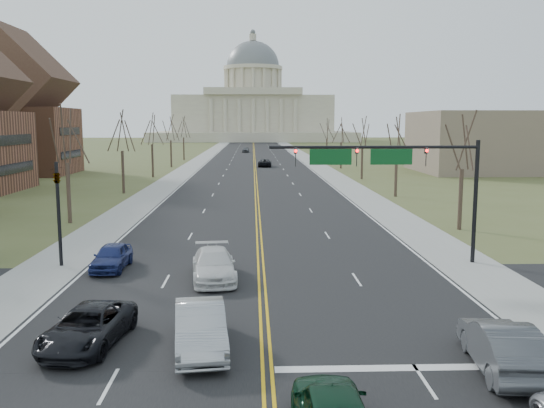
{
  "coord_description": "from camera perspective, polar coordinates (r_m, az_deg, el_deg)",
  "views": [
    {
      "loc": [
        -0.46,
        -19.21,
        8.19
      ],
      "look_at": [
        0.79,
        17.36,
        3.0
      ],
      "focal_mm": 38.0,
      "sensor_mm": 36.0,
      "label": 1
    }
  ],
  "objects": [
    {
      "name": "ground",
      "position": [
        20.89,
        -0.55,
        -15.02
      ],
      "size": [
        600.0,
        600.0,
        0.0
      ],
      "primitive_type": "plane",
      "color": "#4F562B",
      "rests_on": "ground"
    },
    {
      "name": "road",
      "position": [
        129.47,
        -1.76,
        4.45
      ],
      "size": [
        20.0,
        380.0,
        0.01
      ],
      "primitive_type": "cube",
      "color": "black",
      "rests_on": "ground"
    },
    {
      "name": "cross_road",
      "position": [
        26.51,
        -0.88,
        -9.91
      ],
      "size": [
        120.0,
        14.0,
        0.01
      ],
      "primitive_type": "cube",
      "color": "black",
      "rests_on": "ground"
    },
    {
      "name": "sidewalk_left",
      "position": [
        129.98,
        -7.07,
        4.41
      ],
      "size": [
        4.0,
        380.0,
        0.03
      ],
      "primitive_type": "cube",
      "color": "gray",
      "rests_on": "ground"
    },
    {
      "name": "sidewalk_right",
      "position": [
        130.06,
        3.55,
        4.46
      ],
      "size": [
        4.0,
        380.0,
        0.03
      ],
      "primitive_type": "cube",
      "color": "gray",
      "rests_on": "ground"
    },
    {
      "name": "center_line",
      "position": [
        129.47,
        -1.76,
        4.45
      ],
      "size": [
        0.42,
        380.0,
        0.01
      ],
      "primitive_type": "cube",
      "color": "gold",
      "rests_on": "road"
    },
    {
      "name": "edge_line_left",
      "position": [
        129.8,
        -6.1,
        4.42
      ],
      "size": [
        0.15,
        380.0,
        0.01
      ],
      "primitive_type": "cube",
      "color": "silver",
      "rests_on": "road"
    },
    {
      "name": "edge_line_right",
      "position": [
        129.87,
        2.59,
        4.46
      ],
      "size": [
        0.15,
        380.0,
        0.01
      ],
      "primitive_type": "cube",
      "color": "silver",
      "rests_on": "road"
    },
    {
      "name": "stop_bar",
      "position": [
        20.69,
        14.03,
        -15.45
      ],
      "size": [
        9.5,
        0.5,
        0.01
      ],
      "primitive_type": "cube",
      "color": "silver",
      "rests_on": "road"
    },
    {
      "name": "capitol",
      "position": [
        269.19,
        -1.88,
        9.35
      ],
      "size": [
        90.0,
        60.0,
        50.0
      ],
      "color": "beige",
      "rests_on": "ground"
    },
    {
      "name": "signal_mast",
      "position": [
        33.74,
        11.63,
        3.78
      ],
      "size": [
        12.12,
        0.44,
        7.2
      ],
      "color": "black",
      "rests_on": "ground"
    },
    {
      "name": "signal_left",
      "position": [
        34.81,
        -20.43,
        0.18
      ],
      "size": [
        0.32,
        0.36,
        6.0
      ],
      "color": "black",
      "rests_on": "ground"
    },
    {
      "name": "tree_r_0",
      "position": [
        46.09,
        18.4,
        5.63
      ],
      "size": [
        3.74,
        3.74,
        8.5
      ],
      "color": "#32241D",
      "rests_on": "ground"
    },
    {
      "name": "tree_l_0",
      "position": [
        49.56,
        -19.74,
        6.16
      ],
      "size": [
        3.96,
        3.96,
        9.0
      ],
      "color": "#32241D",
      "rests_on": "ground"
    },
    {
      "name": "tree_r_1",
      "position": [
        65.21,
        12.29,
        6.45
      ],
      "size": [
        3.74,
        3.74,
        8.5
      ],
      "color": "#32241D",
      "rests_on": "ground"
    },
    {
      "name": "tree_l_1",
      "position": [
        68.88,
        -14.67,
        6.78
      ],
      "size": [
        3.96,
        3.96,
        9.0
      ],
      "color": "#32241D",
      "rests_on": "ground"
    },
    {
      "name": "tree_r_2",
      "position": [
        84.74,
        8.96,
        6.87
      ],
      "size": [
        3.74,
        3.74,
        8.5
      ],
      "color": "#32241D",
      "rests_on": "ground"
    },
    {
      "name": "tree_l_2",
      "position": [
        88.5,
        -11.83,
        7.1
      ],
      "size": [
        3.96,
        3.96,
        9.0
      ],
      "color": "#32241D",
      "rests_on": "ground"
    },
    {
      "name": "tree_r_3",
      "position": [
        104.45,
        6.89,
        7.12
      ],
      "size": [
        3.74,
        3.74,
        8.5
      ],
      "color": "#32241D",
      "rests_on": "ground"
    },
    {
      "name": "tree_l_3",
      "position": [
        108.26,
        -10.02,
        7.29
      ],
      "size": [
        3.96,
        3.96,
        9.0
      ],
      "color": "#32241D",
      "rests_on": "ground"
    },
    {
      "name": "tree_r_4",
      "position": [
        124.25,
        5.47,
        7.28
      ],
      "size": [
        3.74,
        3.74,
        8.5
      ],
      "color": "#32241D",
      "rests_on": "ground"
    },
    {
      "name": "tree_l_4",
      "position": [
        128.1,
        -8.77,
        7.42
      ],
      "size": [
        3.96,
        3.96,
        9.0
      ],
      "color": "#32241D",
      "rests_on": "ground"
    },
    {
      "name": "bldg_left_far",
      "position": [
        100.49,
        -24.15,
        8.15
      ],
      "size": [
        17.1,
        14.28,
        23.25
      ],
      "color": "brown",
      "rests_on": "ground"
    },
    {
      "name": "bldg_right_mass",
      "position": [
        103.5,
        21.17,
        5.77
      ],
      "size": [
        25.0,
        20.0,
        10.0
      ],
      "primitive_type": "cube",
      "color": "#7D6B59",
      "rests_on": "ground"
    },
    {
      "name": "car_nb_outer_lead",
      "position": [
        21.08,
        21.88,
        -12.91
      ],
      "size": [
        2.29,
        5.25,
        1.68
      ],
      "primitive_type": "imported",
      "rotation": [
        0.0,
        0.0,
        3.04
      ],
      "color": "#46494D",
      "rests_on": "road"
    },
    {
      "name": "car_sb_inner_lead",
      "position": [
        21.4,
        -7.11,
        -12.06
      ],
      "size": [
        2.38,
        5.26,
        1.68
      ],
      "primitive_type": "imported",
      "rotation": [
        0.0,
        0.0,
        0.12
      ],
      "color": "#9A9DA1",
      "rests_on": "road"
    },
    {
      "name": "car_sb_outer_lead",
      "position": [
        22.73,
        -17.78,
        -11.52
      ],
      "size": [
        2.99,
        5.35,
        1.41
      ],
      "primitive_type": "imported",
      "rotation": [
        0.0,
        0.0,
        -0.13
      ],
      "color": "black",
      "rests_on": "road"
    },
    {
      "name": "car_sb_inner_second",
      "position": [
        30.47,
        -5.79,
        -6.01
      ],
      "size": [
        2.76,
        5.61,
        1.57
      ],
      "primitive_type": "imported",
      "rotation": [
        0.0,
        0.0,
        0.11
      ],
      "color": "silver",
      "rests_on": "road"
    },
    {
      "name": "car_sb_outer_second",
      "position": [
        33.62,
        -15.6,
        -5.04
      ],
      "size": [
        1.81,
        4.28,
        1.44
      ],
      "primitive_type": "imported",
      "rotation": [
        0.0,
        0.0,
        -0.02
      ],
      "color": "navy",
      "rests_on": "road"
    },
    {
      "name": "car_far_nb",
      "position": [
        107.73,
        -0.72,
        4.12
      ],
      "size": [
        2.65,
        5.38,
        1.47
      ],
      "primitive_type": "imported",
      "rotation": [
        0.0,
        0.0,
        3.1
      ],
      "color": "black",
      "rests_on": "road"
    },
    {
      "name": "car_far_sb",
      "position": [
        159.34,
        -2.62,
        5.39
      ],
      "size": [
        2.04,
        4.47,
        1.49
      ],
      "primitive_type": "imported",
      "rotation": [
        0.0,
        0.0,
        -0.07
      ],
      "color": "#52555A",
      "rests_on": "road"
    }
  ]
}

